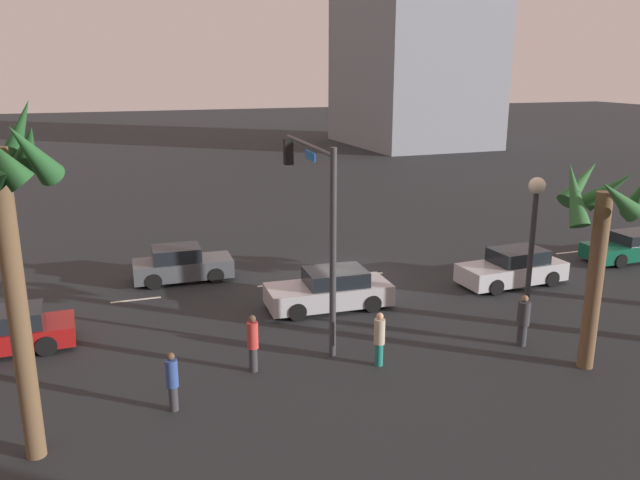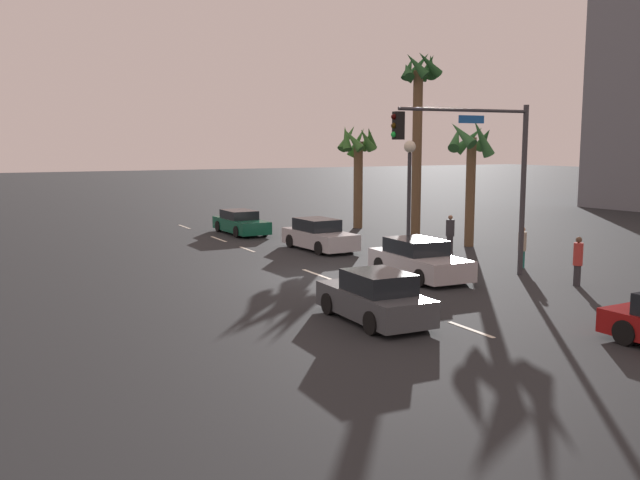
{
  "view_description": "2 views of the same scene",
  "coord_description": "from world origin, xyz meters",
  "px_view_note": "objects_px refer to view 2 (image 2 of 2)",
  "views": [
    {
      "loc": [
        9.42,
        24.0,
        8.68
      ],
      "look_at": [
        1.18,
        -0.4,
        1.62
      ],
      "focal_mm": 35.73,
      "sensor_mm": 36.0,
      "label": 1
    },
    {
      "loc": [
        23.36,
        -12.18,
        5.01
      ],
      "look_at": [
        0.67,
        -0.4,
        1.5
      ],
      "focal_mm": 39.44,
      "sensor_mm": 36.0,
      "label": 2
    }
  ],
  "objects_px": {
    "car_1": "(241,223)",
    "palm_tree_1": "(471,155)",
    "car_0": "(319,236)",
    "palm_tree_3": "(419,105)",
    "traffic_signal": "(482,160)",
    "pedestrian_2": "(578,260)",
    "car_2": "(375,298)",
    "streetlamp": "(409,172)",
    "pedestrian_1": "(450,233)",
    "pedestrian_3": "(522,246)",
    "car_3": "(419,260)",
    "palm_tree_2": "(358,154)"
  },
  "relations": [
    {
      "from": "car_1",
      "to": "palm_tree_1",
      "type": "relative_size",
      "value": 0.75
    },
    {
      "from": "car_0",
      "to": "palm_tree_3",
      "type": "height_order",
      "value": "palm_tree_3"
    },
    {
      "from": "traffic_signal",
      "to": "pedestrian_2",
      "type": "distance_m",
      "value": 4.91
    },
    {
      "from": "car_2",
      "to": "streetlamp",
      "type": "bearing_deg",
      "value": 141.52
    },
    {
      "from": "car_0",
      "to": "pedestrian_2",
      "type": "xyz_separation_m",
      "value": [
        11.84,
        4.2,
        0.26
      ]
    },
    {
      "from": "car_1",
      "to": "pedestrian_2",
      "type": "height_order",
      "value": "pedestrian_2"
    },
    {
      "from": "streetlamp",
      "to": "pedestrian_2",
      "type": "xyz_separation_m",
      "value": [
        9.78,
        0.5,
        -2.76
      ]
    },
    {
      "from": "car_2",
      "to": "pedestrian_2",
      "type": "xyz_separation_m",
      "value": [
        -0.98,
        9.05,
        0.27
      ]
    },
    {
      "from": "pedestrian_1",
      "to": "pedestrian_3",
      "type": "height_order",
      "value": "pedestrian_1"
    },
    {
      "from": "pedestrian_2",
      "to": "pedestrian_3",
      "type": "distance_m",
      "value": 3.74
    },
    {
      "from": "pedestrian_3",
      "to": "palm_tree_1",
      "type": "xyz_separation_m",
      "value": [
        -5.8,
        1.99,
        3.58
      ]
    },
    {
      "from": "traffic_signal",
      "to": "pedestrian_3",
      "type": "xyz_separation_m",
      "value": [
        -1.0,
        3.07,
        -3.52
      ]
    },
    {
      "from": "palm_tree_1",
      "to": "traffic_signal",
      "type": "bearing_deg",
      "value": -36.67
    },
    {
      "from": "pedestrian_1",
      "to": "palm_tree_1",
      "type": "distance_m",
      "value": 4.11
    },
    {
      "from": "car_1",
      "to": "car_3",
      "type": "height_order",
      "value": "car_3"
    },
    {
      "from": "car_2",
      "to": "pedestrian_2",
      "type": "relative_size",
      "value": 2.32
    },
    {
      "from": "palm_tree_1",
      "to": "car_1",
      "type": "bearing_deg",
      "value": -139.92
    },
    {
      "from": "pedestrian_1",
      "to": "palm_tree_2",
      "type": "relative_size",
      "value": 0.27
    },
    {
      "from": "streetlamp",
      "to": "palm_tree_3",
      "type": "relative_size",
      "value": 0.51
    },
    {
      "from": "car_1",
      "to": "car_0",
      "type": "bearing_deg",
      "value": 8.95
    },
    {
      "from": "palm_tree_3",
      "to": "car_3",
      "type": "bearing_deg",
      "value": -34.86
    },
    {
      "from": "car_0",
      "to": "palm_tree_3",
      "type": "relative_size",
      "value": 0.45
    },
    {
      "from": "palm_tree_1",
      "to": "palm_tree_3",
      "type": "xyz_separation_m",
      "value": [
        -4.91,
        0.38,
        2.64
      ]
    },
    {
      "from": "streetlamp",
      "to": "pedestrian_2",
      "type": "relative_size",
      "value": 2.93
    },
    {
      "from": "car_2",
      "to": "pedestrian_2",
      "type": "distance_m",
      "value": 9.11
    },
    {
      "from": "car_3",
      "to": "pedestrian_3",
      "type": "xyz_separation_m",
      "value": [
        0.2,
        4.95,
        0.22
      ]
    },
    {
      "from": "pedestrian_2",
      "to": "palm_tree_2",
      "type": "distance_m",
      "value": 18.99
    },
    {
      "from": "car_1",
      "to": "pedestrian_1",
      "type": "bearing_deg",
      "value": 30.95
    },
    {
      "from": "pedestrian_1",
      "to": "pedestrian_2",
      "type": "bearing_deg",
      "value": -6.73
    },
    {
      "from": "car_0",
      "to": "pedestrian_3",
      "type": "bearing_deg",
      "value": 31.57
    },
    {
      "from": "car_0",
      "to": "pedestrian_2",
      "type": "height_order",
      "value": "pedestrian_2"
    },
    {
      "from": "car_3",
      "to": "pedestrian_2",
      "type": "bearing_deg",
      "value": 46.93
    },
    {
      "from": "palm_tree_3",
      "to": "pedestrian_2",
      "type": "bearing_deg",
      "value": -12.58
    },
    {
      "from": "car_1",
      "to": "palm_tree_1",
      "type": "height_order",
      "value": "palm_tree_1"
    },
    {
      "from": "palm_tree_3",
      "to": "pedestrian_3",
      "type": "bearing_deg",
      "value": -12.48
    },
    {
      "from": "pedestrian_1",
      "to": "palm_tree_2",
      "type": "height_order",
      "value": "palm_tree_2"
    },
    {
      "from": "car_0",
      "to": "streetlamp",
      "type": "xyz_separation_m",
      "value": [
        2.05,
        3.7,
        3.02
      ]
    },
    {
      "from": "pedestrian_3",
      "to": "palm_tree_1",
      "type": "distance_m",
      "value": 7.1
    },
    {
      "from": "palm_tree_2",
      "to": "streetlamp",
      "type": "bearing_deg",
      "value": -15.11
    },
    {
      "from": "car_2",
      "to": "pedestrian_1",
      "type": "bearing_deg",
      "value": 133.46
    },
    {
      "from": "car_2",
      "to": "car_3",
      "type": "height_order",
      "value": "car_2"
    },
    {
      "from": "car_1",
      "to": "palm_tree_2",
      "type": "xyz_separation_m",
      "value": [
        0.59,
        7.23,
        3.81
      ]
    },
    {
      "from": "palm_tree_3",
      "to": "pedestrian_1",
      "type": "bearing_deg",
      "value": -20.72
    },
    {
      "from": "car_2",
      "to": "pedestrian_3",
      "type": "relative_size",
      "value": 2.42
    },
    {
      "from": "car_3",
      "to": "traffic_signal",
      "type": "relative_size",
      "value": 0.72
    },
    {
      "from": "palm_tree_1",
      "to": "pedestrian_2",
      "type": "bearing_deg",
      "value": -16.66
    },
    {
      "from": "pedestrian_2",
      "to": "palm_tree_1",
      "type": "relative_size",
      "value": 0.28
    },
    {
      "from": "pedestrian_2",
      "to": "streetlamp",
      "type": "bearing_deg",
      "value": -177.1
    },
    {
      "from": "palm_tree_1",
      "to": "streetlamp",
      "type": "bearing_deg",
      "value": -95.82
    },
    {
      "from": "traffic_signal",
      "to": "pedestrian_1",
      "type": "distance_m",
      "value": 7.61
    }
  ]
}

